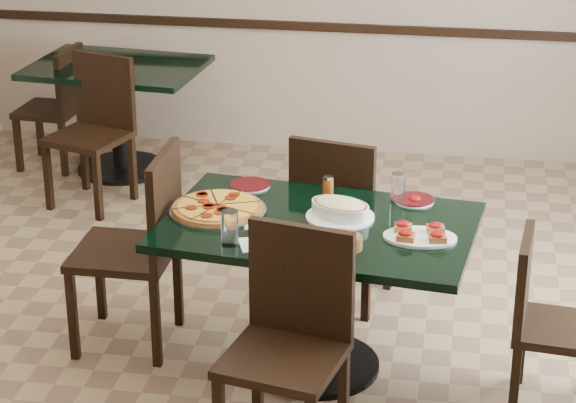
% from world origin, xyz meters
% --- Properties ---
extents(floor, '(5.50, 5.50, 0.00)m').
position_xyz_m(floor, '(0.00, 0.00, 0.00)').
color(floor, '#8F7952').
rests_on(floor, ground).
extents(room_shell, '(5.50, 5.50, 5.50)m').
position_xyz_m(room_shell, '(1.02, 1.73, 1.17)').
color(room_shell, silver).
rests_on(room_shell, floor).
extents(main_table, '(1.49, 1.05, 0.75)m').
position_xyz_m(main_table, '(0.34, -0.26, 0.57)').
color(main_table, black).
rests_on(main_table, floor).
extents(back_table, '(1.19, 0.92, 0.75)m').
position_xyz_m(back_table, '(-1.35, 2.10, 0.52)').
color(back_table, black).
rests_on(back_table, floor).
extents(chair_far, '(0.53, 0.53, 0.95)m').
position_xyz_m(chair_far, '(0.36, 0.38, 0.53)').
color(chair_far, black).
rests_on(chair_far, floor).
extents(chair_near, '(0.54, 0.54, 0.97)m').
position_xyz_m(chair_near, '(0.32, -0.89, 0.54)').
color(chair_near, black).
rests_on(chair_near, floor).
extents(chair_right, '(0.42, 0.42, 0.81)m').
position_xyz_m(chair_right, '(1.35, -0.40, 0.45)').
color(chair_right, black).
rests_on(chair_right, floor).
extents(chair_left, '(0.47, 0.47, 1.00)m').
position_xyz_m(chair_left, '(-0.51, -0.16, 0.57)').
color(chair_left, black).
rests_on(chair_left, floor).
extents(back_chair_near, '(0.55, 0.55, 0.94)m').
position_xyz_m(back_chair_near, '(-1.32, 1.57, 0.53)').
color(back_chair_near, black).
rests_on(back_chair_near, floor).
extents(back_chair_left, '(0.42, 0.42, 0.84)m').
position_xyz_m(back_chair_left, '(-1.77, 2.10, 0.47)').
color(back_chair_left, black).
rests_on(back_chair_left, floor).
extents(pepperoni_pizza, '(0.45, 0.45, 0.04)m').
position_xyz_m(pepperoni_pizza, '(-0.13, -0.20, 0.77)').
color(pepperoni_pizza, '#B8B9C0').
rests_on(pepperoni_pizza, main_table).
extents(lasagna_casserole, '(0.33, 0.31, 0.09)m').
position_xyz_m(lasagna_casserole, '(0.43, -0.19, 0.80)').
color(lasagna_casserole, white).
rests_on(lasagna_casserole, main_table).
extents(bread_basket, '(0.21, 0.15, 0.09)m').
position_xyz_m(bread_basket, '(0.47, -0.51, 0.79)').
color(bread_basket, brown).
rests_on(bread_basket, main_table).
extents(bruschetta_platter, '(0.33, 0.23, 0.05)m').
position_xyz_m(bruschetta_platter, '(0.80, -0.35, 0.77)').
color(bruschetta_platter, white).
rests_on(bruschetta_platter, main_table).
extents(side_plate_near, '(0.18, 0.18, 0.02)m').
position_xyz_m(side_plate_near, '(0.18, -0.54, 0.76)').
color(side_plate_near, white).
rests_on(side_plate_near, main_table).
extents(side_plate_far_r, '(0.19, 0.19, 0.03)m').
position_xyz_m(side_plate_far_r, '(0.75, 0.06, 0.76)').
color(side_plate_far_r, white).
rests_on(side_plate_far_r, main_table).
extents(side_plate_far_l, '(0.20, 0.20, 0.02)m').
position_xyz_m(side_plate_far_l, '(-0.04, 0.12, 0.76)').
color(side_plate_far_l, white).
rests_on(side_plate_far_l, main_table).
extents(napkin_setting, '(0.19, 0.19, 0.01)m').
position_xyz_m(napkin_setting, '(0.12, -0.53, 0.75)').
color(napkin_setting, silver).
rests_on(napkin_setting, main_table).
extents(water_glass_a, '(0.06, 0.06, 0.14)m').
position_xyz_m(water_glass_a, '(0.68, 0.05, 0.82)').
color(water_glass_a, white).
rests_on(water_glass_a, main_table).
extents(water_glass_b, '(0.07, 0.07, 0.16)m').
position_xyz_m(water_glass_b, '(0.00, -0.55, 0.83)').
color(water_glass_b, white).
rests_on(water_glass_b, main_table).
extents(pepper_shaker, '(0.05, 0.05, 0.09)m').
position_xyz_m(pepper_shaker, '(0.34, 0.09, 0.80)').
color(pepper_shaker, '#B04112').
rests_on(pepper_shaker, main_table).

